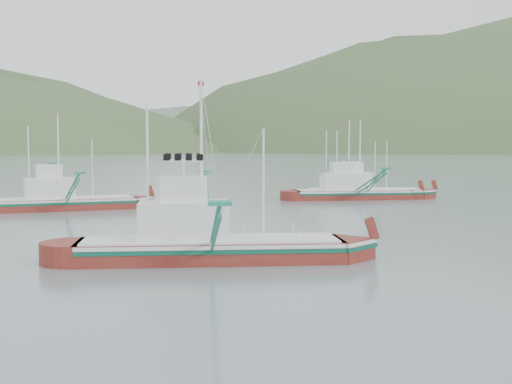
{
  "coord_description": "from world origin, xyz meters",
  "views": [
    {
      "loc": [
        -1.31,
        -35.87,
        6.25
      ],
      "look_at": [
        0.0,
        6.0,
        3.2
      ],
      "focal_mm": 50.0,
      "sensor_mm": 36.0,
      "label": 1
    }
  ],
  "objects_px": {
    "bg_boat_right": "(362,187)",
    "bg_boat_left": "(63,190)",
    "bg_boat_far": "(351,187)",
    "main_boat": "(206,234)"
  },
  "relations": [
    {
      "from": "bg_boat_far",
      "to": "bg_boat_left",
      "type": "height_order",
      "value": "bg_boat_left"
    },
    {
      "from": "bg_boat_right",
      "to": "bg_boat_left",
      "type": "height_order",
      "value": "bg_boat_left"
    },
    {
      "from": "bg_boat_far",
      "to": "bg_boat_left",
      "type": "bearing_deg",
      "value": -166.09
    },
    {
      "from": "main_boat",
      "to": "bg_boat_left",
      "type": "relative_size",
      "value": 1.11
    },
    {
      "from": "main_boat",
      "to": "bg_boat_far",
      "type": "bearing_deg",
      "value": 66.72
    },
    {
      "from": "main_boat",
      "to": "bg_boat_right",
      "type": "height_order",
      "value": "main_boat"
    },
    {
      "from": "main_boat",
      "to": "bg_boat_far",
      "type": "relative_size",
      "value": 1.12
    },
    {
      "from": "bg_boat_right",
      "to": "bg_boat_left",
      "type": "xyz_separation_m",
      "value": [
        -29.09,
        -11.51,
        0.57
      ]
    },
    {
      "from": "main_boat",
      "to": "bg_boat_far",
      "type": "xyz_separation_m",
      "value": [
        13.81,
        38.17,
        -0.09
      ]
    },
    {
      "from": "bg_boat_right",
      "to": "bg_boat_left",
      "type": "bearing_deg",
      "value": -158.04
    }
  ]
}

